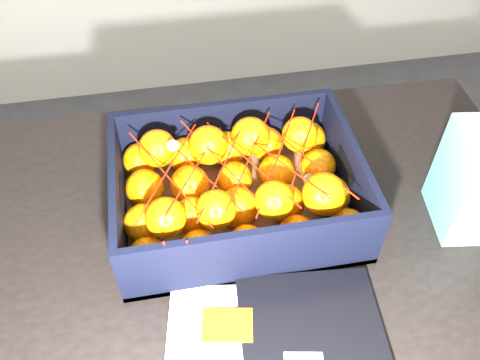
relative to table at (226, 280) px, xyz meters
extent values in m
cube|color=black|center=(0.00, 0.00, 0.08)|extent=(1.22, 0.83, 0.04)
cylinder|color=black|center=(0.55, 0.35, -0.30)|extent=(0.06, 0.06, 0.71)
cube|color=black|center=(0.10, -0.22, 0.11)|extent=(0.23, 0.30, 0.01)
cube|color=#FF540D|center=(-0.02, -0.15, 0.12)|extent=(0.08, 0.07, 0.00)
cube|color=brown|center=(0.04, 0.08, 0.10)|extent=(0.42, 0.31, 0.01)
cube|color=black|center=(0.04, 0.23, 0.16)|extent=(0.42, 0.01, 0.13)
cube|color=black|center=(0.04, -0.07, 0.16)|extent=(0.42, 0.01, 0.13)
cube|color=black|center=(-0.17, 0.08, 0.16)|extent=(0.01, 0.29, 0.13)
cube|color=black|center=(0.24, 0.08, 0.16)|extent=(0.01, 0.29, 0.13)
sphere|color=orange|center=(-0.13, -0.02, 0.14)|extent=(0.06, 0.06, 0.06)
sphere|color=orange|center=(-0.13, 0.04, 0.14)|extent=(0.07, 0.07, 0.07)
sphere|color=orange|center=(-0.12, 0.12, 0.14)|extent=(0.07, 0.07, 0.07)
sphere|color=orange|center=(-0.13, 0.20, 0.14)|extent=(0.06, 0.06, 0.06)
sphere|color=orange|center=(-0.04, -0.03, 0.14)|extent=(0.07, 0.07, 0.07)
sphere|color=orange|center=(-0.05, 0.05, 0.14)|extent=(0.06, 0.06, 0.06)
sphere|color=orange|center=(-0.04, 0.12, 0.14)|extent=(0.07, 0.07, 0.07)
sphere|color=orange|center=(-0.04, 0.19, 0.14)|extent=(0.07, 0.07, 0.07)
sphere|color=orange|center=(0.03, -0.03, 0.14)|extent=(0.07, 0.07, 0.07)
sphere|color=orange|center=(0.03, 0.05, 0.14)|extent=(0.07, 0.07, 0.07)
sphere|color=orange|center=(0.04, 0.12, 0.14)|extent=(0.06, 0.06, 0.06)
sphere|color=orange|center=(0.04, 0.19, 0.14)|extent=(0.07, 0.07, 0.07)
sphere|color=orange|center=(0.12, -0.02, 0.14)|extent=(0.06, 0.06, 0.06)
sphere|color=orange|center=(0.11, 0.04, 0.14)|extent=(0.07, 0.07, 0.07)
sphere|color=orange|center=(0.11, 0.12, 0.14)|extent=(0.07, 0.07, 0.07)
sphere|color=orange|center=(0.11, 0.20, 0.14)|extent=(0.07, 0.07, 0.07)
sphere|color=orange|center=(0.20, -0.03, 0.14)|extent=(0.07, 0.07, 0.07)
sphere|color=orange|center=(0.19, 0.05, 0.14)|extent=(0.07, 0.07, 0.07)
sphere|color=orange|center=(0.19, 0.12, 0.14)|extent=(0.06, 0.06, 0.06)
sphere|color=orange|center=(0.19, 0.19, 0.14)|extent=(0.07, 0.07, 0.07)
sphere|color=orange|center=(-0.09, 0.01, 0.20)|extent=(0.06, 0.06, 0.06)
sphere|color=orange|center=(-0.09, 0.16, 0.20)|extent=(0.07, 0.07, 0.07)
sphere|color=orange|center=(-0.01, 0.01, 0.20)|extent=(0.06, 0.06, 0.06)
sphere|color=orange|center=(0.00, 0.16, 0.20)|extent=(0.07, 0.07, 0.07)
sphere|color=orange|center=(0.08, 0.01, 0.20)|extent=(0.06, 0.06, 0.06)
sphere|color=orange|center=(0.07, 0.16, 0.20)|extent=(0.07, 0.07, 0.07)
sphere|color=orange|center=(0.16, 0.01, 0.20)|extent=(0.07, 0.07, 0.07)
sphere|color=orange|center=(0.16, 0.15, 0.20)|extent=(0.06, 0.06, 0.06)
cylinder|color=red|center=(-0.08, 0.07, 0.22)|extent=(0.12, 0.22, 0.02)
cylinder|color=red|center=(-0.03, 0.09, 0.21)|extent=(0.12, 0.22, 0.01)
cylinder|color=red|center=(0.01, 0.09, 0.21)|extent=(0.12, 0.22, 0.02)
cylinder|color=red|center=(0.06, 0.08, 0.22)|extent=(0.12, 0.22, 0.01)
cylinder|color=red|center=(0.10, 0.08, 0.22)|extent=(0.12, 0.22, 0.03)
cylinder|color=red|center=(0.15, 0.08, 0.22)|extent=(0.12, 0.22, 0.00)
cylinder|color=red|center=(-0.08, 0.08, 0.22)|extent=(0.12, 0.22, 0.01)
cylinder|color=red|center=(-0.03, 0.09, 0.22)|extent=(0.12, 0.22, 0.04)
cylinder|color=red|center=(0.01, 0.08, 0.22)|extent=(0.12, 0.22, 0.01)
cylinder|color=red|center=(0.06, 0.09, 0.22)|extent=(0.12, 0.22, 0.00)
cylinder|color=red|center=(0.10, 0.08, 0.21)|extent=(0.12, 0.22, 0.03)
cylinder|color=red|center=(0.15, 0.09, 0.22)|extent=(0.12, 0.22, 0.02)
cylinder|color=red|center=(-0.09, -0.06, 0.20)|extent=(0.00, 0.03, 0.09)
cylinder|color=red|center=(-0.06, -0.06, 0.20)|extent=(0.01, 0.04, 0.08)
cube|color=silver|center=(0.42, 0.00, 0.19)|extent=(0.10, 0.14, 0.19)
camera|label=1|loc=(-0.06, -0.50, 0.81)|focal=38.12mm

